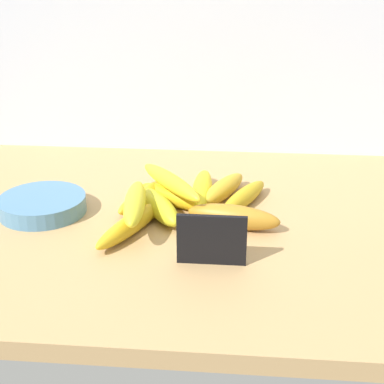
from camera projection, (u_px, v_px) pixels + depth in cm
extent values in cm
cube|color=tan|center=(179.00, 225.00, 106.52)|extent=(110.00, 76.00, 3.00)
cube|color=silver|center=(196.00, 16.00, 128.87)|extent=(130.00, 2.00, 70.00)
cube|color=black|center=(212.00, 240.00, 88.98)|extent=(11.00, 0.80, 8.40)
cube|color=#8A6045|center=(212.00, 259.00, 91.26)|extent=(9.90, 1.20, 0.60)
cylinder|color=teal|center=(43.00, 204.00, 107.71)|extent=(16.33, 16.33, 3.15)
ellipsoid|color=gold|center=(159.00, 206.00, 105.49)|extent=(11.53, 15.99, 4.19)
ellipsoid|color=gold|center=(223.00, 189.00, 113.53)|extent=(10.29, 16.59, 3.78)
ellipsoid|color=yellow|center=(202.00, 189.00, 113.26)|extent=(3.97, 18.80, 3.86)
ellipsoid|color=yellow|center=(172.00, 196.00, 110.31)|extent=(15.61, 12.07, 3.67)
ellipsoid|color=#B07923|center=(233.00, 217.00, 101.20)|extent=(17.37, 7.75, 4.36)
ellipsoid|color=gold|center=(145.00, 196.00, 110.53)|extent=(10.30, 17.39, 3.55)
ellipsoid|color=gold|center=(244.00, 197.00, 110.22)|extent=(10.65, 17.02, 3.38)
ellipsoid|color=gold|center=(131.00, 224.00, 99.60)|extent=(11.20, 19.84, 3.45)
ellipsoid|color=yellow|center=(135.00, 203.00, 99.15)|extent=(5.54, 18.11, 3.69)
ellipsoid|color=yellow|center=(171.00, 182.00, 108.10)|extent=(14.86, 18.31, 3.25)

